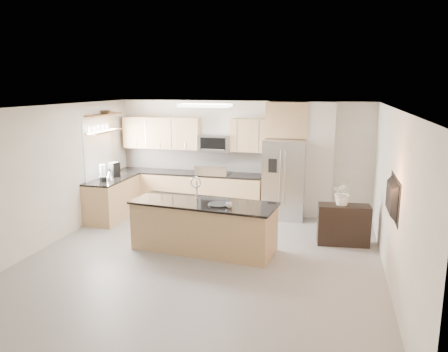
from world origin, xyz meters
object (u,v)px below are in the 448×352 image
(microwave, at_px, (215,143))
(bowl, at_px, (107,111))
(kettle, at_px, (109,175))
(platter, at_px, (219,204))
(television, at_px, (388,198))
(flower_vase, at_px, (344,187))
(coffee_maker, at_px, (114,170))
(cup, at_px, (229,205))
(blender, at_px, (103,174))
(island, at_px, (204,226))
(refrigerator, at_px, (284,179))
(credenza, at_px, (343,225))
(range, at_px, (214,192))

(microwave, distance_m, bowl, 2.54)
(kettle, bearing_deg, platter, -24.91)
(kettle, bearing_deg, television, -18.85)
(microwave, xyz_separation_m, flower_vase, (2.92, -1.63, -0.52))
(television, bearing_deg, platter, 78.02)
(television, bearing_deg, microwave, 47.25)
(coffee_maker, bearing_deg, cup, -29.80)
(blender, bearing_deg, island, -21.48)
(blender, distance_m, television, 5.84)
(microwave, bearing_deg, island, -79.16)
(platter, bearing_deg, microwave, 106.89)
(refrigerator, relative_size, flower_vase, 2.53)
(island, xyz_separation_m, flower_vase, (2.43, 0.93, 0.66))
(kettle, bearing_deg, microwave, 33.79)
(credenza, xyz_separation_m, blender, (-5.03, 0.08, 0.70))
(refrigerator, distance_m, credenza, 2.02)
(kettle, bearing_deg, coffee_maker, 101.51)
(platter, bearing_deg, range, 107.66)
(microwave, relative_size, refrigerator, 0.43)
(refrigerator, distance_m, coffee_maker, 3.85)
(microwave, distance_m, platter, 2.88)
(credenza, xyz_separation_m, platter, (-2.14, -1.04, 0.53))
(microwave, relative_size, coffee_maker, 2.34)
(microwave, height_order, refrigerator, microwave)
(range, height_order, bowl, bowl)
(credenza, relative_size, platter, 2.39)
(microwave, bearing_deg, platter, -73.11)
(cup, height_order, kettle, kettle)
(blender, bearing_deg, kettle, 75.67)
(range, distance_m, island, 2.48)
(microwave, xyz_separation_m, television, (3.51, -3.24, -0.28))
(island, height_order, cup, island)
(television, bearing_deg, coffee_maker, 68.27)
(platter, bearing_deg, blender, 158.77)
(platter, xyz_separation_m, flower_vase, (2.11, 1.04, 0.20))
(refrigerator, bearing_deg, range, 178.40)
(range, height_order, refrigerator, refrigerator)
(cup, relative_size, platter, 0.29)
(blender, height_order, television, television)
(island, bearing_deg, credenza, 26.75)
(range, relative_size, microwave, 1.50)
(blender, height_order, flower_vase, flower_vase)
(coffee_maker, xyz_separation_m, bowl, (-0.16, 0.11, 1.31))
(island, xyz_separation_m, blender, (-2.56, 1.01, 0.63))
(island, relative_size, television, 2.49)
(range, height_order, island, island)
(flower_vase, bearing_deg, television, -69.92)
(microwave, relative_size, blender, 2.02)
(island, bearing_deg, flower_vase, 26.99)
(refrigerator, bearing_deg, kettle, -162.18)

